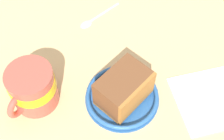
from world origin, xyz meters
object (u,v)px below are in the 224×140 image
at_px(small_plate, 122,97).
at_px(tea_mug, 32,87).
at_px(cake_slice, 124,89).
at_px(folded_napkin, 209,99).
at_px(teaspoon, 91,20).

distance_m(small_plate, tea_mug, 0.17).
xyz_separation_m(cake_slice, tea_mug, (0.03, 0.17, 0.01)).
xyz_separation_m(cake_slice, folded_napkin, (-0.03, -0.17, -0.04)).
relative_size(tea_mug, folded_napkin, 0.76).
distance_m(tea_mug, folded_napkin, 0.34).
height_order(small_plate, teaspoon, small_plate).
bearing_deg(small_plate, tea_mug, 81.80).
height_order(cake_slice, folded_napkin, cake_slice).
height_order(teaspoon, folded_napkin, teaspoon).
relative_size(small_plate, folded_napkin, 1.10).
bearing_deg(folded_napkin, small_plate, 79.94).
bearing_deg(folded_napkin, cake_slice, 80.56).
bearing_deg(folded_napkin, tea_mug, 80.87).
height_order(tea_mug, teaspoon, tea_mug).
bearing_deg(teaspoon, tea_mug, 146.05).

